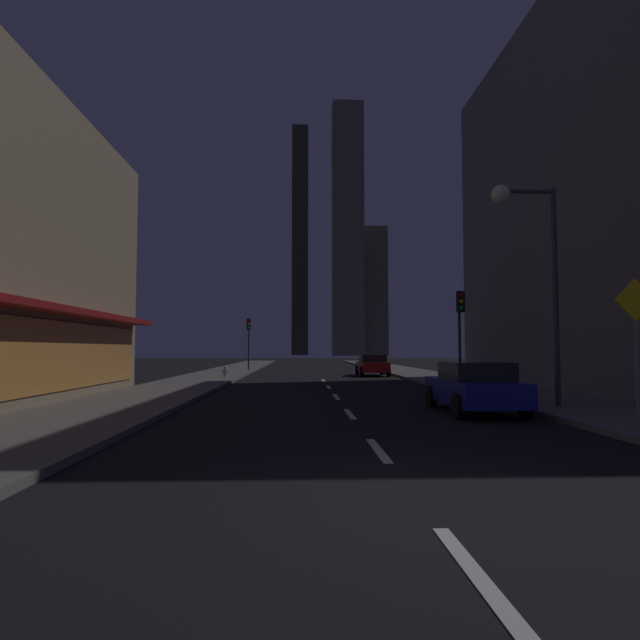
{
  "coord_description": "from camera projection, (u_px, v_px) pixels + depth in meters",
  "views": [
    {
      "loc": [
        -1.43,
        -6.18,
        1.82
      ],
      "look_at": [
        0.0,
        28.79,
        3.79
      ],
      "focal_mm": 29.1,
      "sensor_mm": 36.0,
      "label": 1
    }
  ],
  "objects": [
    {
      "name": "ground_plane",
      "position": [
        318.0,
        375.0,
        38.04
      ],
      "size": [
        78.0,
        136.0,
        0.1
      ],
      "primitive_type": "cube",
      "color": "black"
    },
    {
      "name": "sidewalk_right",
      "position": [
        413.0,
        373.0,
        38.33
      ],
      "size": [
        4.0,
        76.0,
        0.15
      ],
      "primitive_type": "cube",
      "color": "#605E59",
      "rests_on": "ground"
    },
    {
      "name": "sidewalk_left",
      "position": [
        222.0,
        373.0,
        37.76
      ],
      "size": [
        4.0,
        76.0,
        0.15
      ],
      "primitive_type": "cube",
      "color": "#605E59",
      "rests_on": "ground"
    },
    {
      "name": "lane_marking_center",
      "position": [
        342.0,
        404.0,
        17.1
      ],
      "size": [
        0.16,
        28.2,
        0.01
      ],
      "color": "silver",
      "rests_on": "ground"
    },
    {
      "name": "skyscraper_distant_tall",
      "position": [
        300.0,
        241.0,
        162.54
      ],
      "size": [
        5.03,
        6.68,
        71.77
      ],
      "primitive_type": "cube",
      "color": "#373429",
      "rests_on": "ground"
    },
    {
      "name": "skyscraper_distant_mid",
      "position": [
        348.0,
        228.0,
        147.8
      ],
      "size": [
        8.82,
        5.99,
        72.56
      ],
      "primitive_type": "cube",
      "color": "#625D4A",
      "rests_on": "ground"
    },
    {
      "name": "skyscraper_distant_short",
      "position": [
        372.0,
        292.0,
        151.33
      ],
      "size": [
        8.08,
        7.55,
        37.27
      ],
      "primitive_type": "cube",
      "color": "brown",
      "rests_on": "ground"
    },
    {
      "name": "car_parked_near",
      "position": [
        474.0,
        387.0,
        14.85
      ],
      "size": [
        1.98,
        4.24,
        1.45
      ],
      "color": "navy",
      "rests_on": "ground"
    },
    {
      "name": "car_parked_far",
      "position": [
        372.0,
        365.0,
        35.42
      ],
      "size": [
        1.98,
        4.24,
        1.45
      ],
      "color": "#B21919",
      "rests_on": "ground"
    },
    {
      "name": "fire_hydrant_far_left",
      "position": [
        225.0,
        372.0,
        31.53
      ],
      "size": [
        0.42,
        0.3,
        0.65
      ],
      "color": "#B2B2B2",
      "rests_on": "sidewalk_left"
    },
    {
      "name": "traffic_light_near_right",
      "position": [
        460.0,
        317.0,
        22.24
      ],
      "size": [
        0.32,
        0.48,
        4.2
      ],
      "color": "#2D2D2D",
      "rests_on": "sidewalk_right"
    },
    {
      "name": "traffic_light_far_left",
      "position": [
        249.0,
        332.0,
        41.98
      ],
      "size": [
        0.32,
        0.48,
        4.2
      ],
      "color": "#2D2D2D",
      "rests_on": "sidewalk_left"
    },
    {
      "name": "street_lamp_right",
      "position": [
        527.0,
        240.0,
        15.46
      ],
      "size": [
        1.96,
        0.56,
        6.58
      ],
      "color": "#38383D",
      "rests_on": "sidewalk_right"
    },
    {
      "name": "pedestrian_crossing_sign",
      "position": [
        636.0,
        340.0,
        10.79
      ],
      "size": [
        0.91,
        0.08,
        3.15
      ],
      "color": "slate",
      "rests_on": "sidewalk_right"
    }
  ]
}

